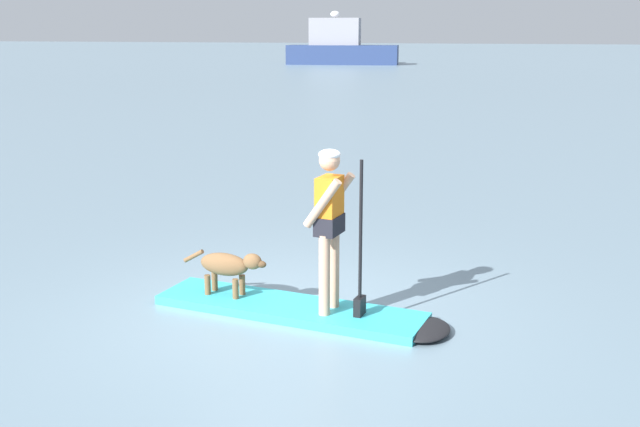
{
  "coord_description": "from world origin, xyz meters",
  "views": [
    {
      "loc": [
        2.97,
        -7.21,
        3.02
      ],
      "look_at": [
        0.0,
        1.0,
        0.9
      ],
      "focal_mm": 42.08,
      "sensor_mm": 36.0,
      "label": 1
    }
  ],
  "objects": [
    {
      "name": "paddleboard",
      "position": [
        0.23,
        -0.01,
        0.05
      ],
      "size": [
        3.35,
        0.92,
        0.1
      ],
      "color": "#33B2BF",
      "rests_on": "ground_plane"
    },
    {
      "name": "dog",
      "position": [
        -0.76,
        0.04,
        0.45
      ],
      "size": [
        1.07,
        0.25,
        0.53
      ],
      "color": "brown",
      "rests_on": "paddleboard"
    },
    {
      "name": "ground_plane",
      "position": [
        0.0,
        0.0,
        0.0
      ],
      "size": [
        400.0,
        400.0,
        0.0
      ],
      "primitive_type": "plane",
      "color": "slate"
    },
    {
      "name": "person_paddler",
      "position": [
        0.49,
        -0.03,
        1.12
      ],
      "size": [
        0.62,
        0.49,
        1.75
      ],
      "color": "tan",
      "rests_on": "paddleboard"
    },
    {
      "name": "moored_boat_outer",
      "position": [
        -20.15,
        62.45,
        1.61
      ],
      "size": [
        10.97,
        5.39,
        4.97
      ],
      "color": "navy",
      "rests_on": "ground_plane"
    }
  ]
}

